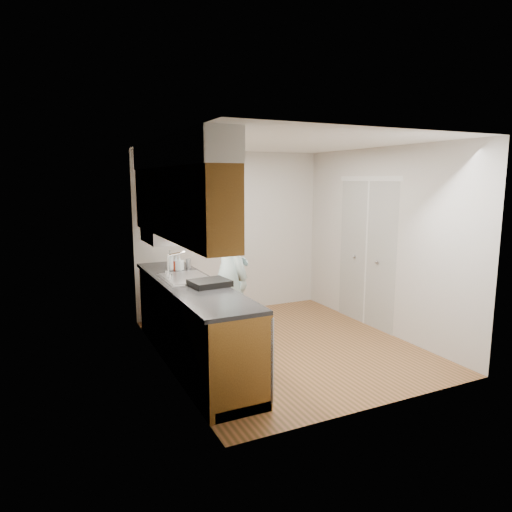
{
  "coord_description": "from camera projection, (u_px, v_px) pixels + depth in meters",
  "views": [
    {
      "loc": [
        -2.69,
        -4.8,
        2.07
      ],
      "look_at": [
        -0.28,
        0.25,
        1.13
      ],
      "focal_mm": 32.0,
      "sensor_mm": 36.0,
      "label": 1
    }
  ],
  "objects": [
    {
      "name": "floor_mat",
      "position": [
        231.0,
        349.0,
        5.61
      ],
      "size": [
        0.76,
        0.97,
        0.02
      ],
      "primitive_type": "cube",
      "rotation": [
        0.0,
        0.0,
        -0.35
      ],
      "color": "slate",
      "rests_on": "floor"
    },
    {
      "name": "wall_left",
      "position": [
        164.0,
        257.0,
        4.92
      ],
      "size": [
        0.02,
        3.5,
        2.5
      ],
      "primitive_type": "cube",
      "color": "beige",
      "rests_on": "floor"
    },
    {
      "name": "soda_can",
      "position": [
        176.0,
        266.0,
        5.76
      ],
      "size": [
        0.08,
        0.08,
        0.11
      ],
      "primitive_type": "cylinder",
      "rotation": [
        0.0,
        0.0,
        -0.34
      ],
      "color": "#B9391F",
      "rests_on": "counter"
    },
    {
      "name": "dish_rack",
      "position": [
        210.0,
        283.0,
        4.91
      ],
      "size": [
        0.44,
        0.38,
        0.06
      ],
      "primitive_type": "cube",
      "rotation": [
        0.0,
        0.0,
        0.1
      ],
      "color": "black",
      "rests_on": "counter"
    },
    {
      "name": "wall_right",
      "position": [
        382.0,
        241.0,
        6.19
      ],
      "size": [
        0.02,
        3.5,
        2.5
      ],
      "primitive_type": "cube",
      "color": "beige",
      "rests_on": "floor"
    },
    {
      "name": "ceiling",
      "position": [
        287.0,
        143.0,
        5.35
      ],
      "size": [
        3.5,
        3.5,
        0.0
      ],
      "primitive_type": "plane",
      "rotation": [
        3.14,
        0.0,
        0.0
      ],
      "color": "white",
      "rests_on": "wall_left"
    },
    {
      "name": "person",
      "position": [
        230.0,
        262.0,
        5.43
      ],
      "size": [
        0.53,
        0.78,
        2.17
      ],
      "primitive_type": "imported",
      "rotation": [
        0.0,
        0.0,
        1.55
      ],
      "color": "#9DBBBF",
      "rests_on": "floor_mat"
    },
    {
      "name": "upper_cabinets",
      "position": [
        176.0,
        191.0,
        4.91
      ],
      "size": [
        0.47,
        2.8,
        1.21
      ],
      "color": "brown",
      "rests_on": "wall_left"
    },
    {
      "name": "soap_bottle_c",
      "position": [
        176.0,
        262.0,
        5.82
      ],
      "size": [
        0.18,
        0.18,
        0.18
      ],
      "primitive_type": "imported",
      "rotation": [
        0.0,
        0.0,
        0.39
      ],
      "color": "silver",
      "rests_on": "counter"
    },
    {
      "name": "floor",
      "position": [
        284.0,
        345.0,
        5.76
      ],
      "size": [
        3.5,
        3.5,
        0.0
      ],
      "primitive_type": "plane",
      "color": "#9B603A",
      "rests_on": "ground"
    },
    {
      "name": "soap_bottle_b",
      "position": [
        179.0,
        263.0,
        5.75
      ],
      "size": [
        0.12,
        0.12,
        0.19
      ],
      "primitive_type": "imported",
      "rotation": [
        0.0,
        0.0,
        -0.81
      ],
      "color": "silver",
      "rests_on": "counter"
    },
    {
      "name": "soap_bottle_a",
      "position": [
        170.0,
        260.0,
        5.76
      ],
      "size": [
        0.11,
        0.11,
        0.25
      ],
      "primitive_type": "imported",
      "rotation": [
        0.0,
        0.0,
        -0.2
      ],
      "color": "silver",
      "rests_on": "counter"
    },
    {
      "name": "steel_can",
      "position": [
        189.0,
        263.0,
        5.89
      ],
      "size": [
        0.09,
        0.09,
        0.12
      ],
      "primitive_type": "cylinder",
      "rotation": [
        0.0,
        0.0,
        -0.37
      ],
      "color": "#A5A5AA",
      "rests_on": "counter"
    },
    {
      "name": "wall_back",
      "position": [
        231.0,
        233.0,
        7.11
      ],
      "size": [
        3.0,
        0.02,
        2.5
      ],
      "primitive_type": "cube",
      "color": "beige",
      "rests_on": "floor"
    },
    {
      "name": "closet_door",
      "position": [
        366.0,
        254.0,
        6.49
      ],
      "size": [
        0.02,
        1.22,
        2.05
      ],
      "primitive_type": "cube",
      "color": "beige",
      "rests_on": "wall_right"
    },
    {
      "name": "counter",
      "position": [
        192.0,
        321.0,
        5.17
      ],
      "size": [
        0.64,
        2.8,
        1.3
      ],
      "color": "brown",
      "rests_on": "floor"
    }
  ]
}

